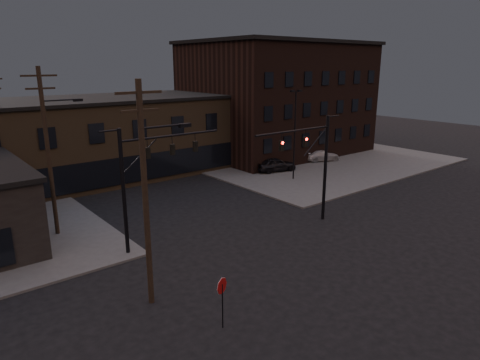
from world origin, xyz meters
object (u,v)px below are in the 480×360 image
Objects in this scene: traffic_signal_far at (142,174)px; car_crossing at (114,175)px; parked_car_lot_b at (322,155)px; parked_car_lot_a at (276,164)px; traffic_signal_near at (316,159)px; stop_sign at (222,291)px.

traffic_signal_far reaches higher than car_crossing.
parked_car_lot_b is 24.63m from car_crossing.
parked_car_lot_b is 0.90× the size of car_crossing.
parked_car_lot_a is at bearing -36.76° from car_crossing.
parked_car_lot_b is (16.48, 13.30, -4.13)m from traffic_signal_near.
traffic_signal_far is 1.77× the size of parked_car_lot_a.
car_crossing is at bearing 109.48° from traffic_signal_near.
stop_sign is 35.82m from parked_car_lot_b.
parked_car_lot_a is at bearing 57.02° from traffic_signal_near.
traffic_signal_near is at bearing 161.39° from parked_car_lot_a.
stop_sign is 0.50× the size of car_crossing.
traffic_signal_far is 22.94m from parked_car_lot_a.
parked_car_lot_b is (28.56, 9.80, -4.21)m from traffic_signal_far.
parked_car_lot_a is 8.07m from parked_car_lot_b.
stop_sign is (-13.36, -6.49, -3.09)m from traffic_signal_near.
parked_car_lot_a is (8.42, 12.97, -4.01)m from traffic_signal_near.
traffic_signal_near is 15.98m from parked_car_lot_a.
traffic_signal_far is 17.94m from car_crossing.
traffic_signal_far is 30.48m from parked_car_lot_b.
traffic_signal_near is 3.23× the size of stop_sign.
traffic_signal_far is at bearing 82.68° from stop_sign.
traffic_signal_near is 12.57m from traffic_signal_far.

